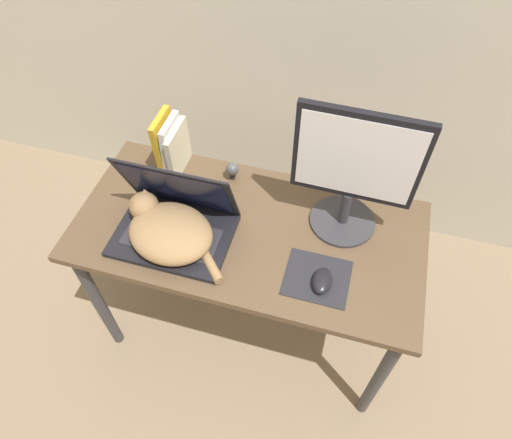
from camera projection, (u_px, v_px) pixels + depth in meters
name	position (u px, v px, depth m)	size (l,w,h in m)	color
ground_plane	(231.00, 382.00, 1.97)	(12.00, 12.00, 0.00)	#847056
desk	(249.00, 244.00, 1.65)	(1.21, 0.59, 0.72)	brown
laptop	(175.00, 221.00, 1.53)	(0.39, 0.28, 0.28)	black
cat	(168.00, 230.00, 1.50)	(0.38, 0.30, 0.14)	#99754C
external_monitor	(354.00, 172.00, 1.40)	(0.39, 0.23, 0.48)	#333338
mousepad	(317.00, 278.00, 1.45)	(0.21, 0.18, 0.00)	#232328
computer_mouse	(322.00, 281.00, 1.43)	(0.06, 0.10, 0.03)	black
book_row	(171.00, 146.00, 1.68)	(0.08, 0.17, 0.24)	gold
webcam	(232.00, 169.00, 1.69)	(0.05, 0.05, 0.07)	#232328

